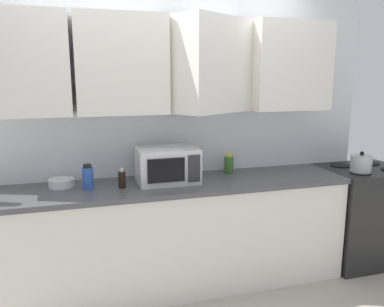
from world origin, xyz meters
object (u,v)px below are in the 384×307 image
Objects in this scene: microwave at (167,165)px; bottle_blue_cleaner at (88,177)px; bottle_soy_dark at (122,179)px; kettle at (361,163)px; stove_range at (361,214)px; bowl_ceramic_small at (62,183)px; bottle_green_oil at (229,164)px.

microwave is 0.63m from bottle_blue_cleaner.
microwave is 0.39m from bottle_soy_dark.
kettle is 0.95× the size of bottle_blue_cleaner.
stove_range is at bearing -1.97° from microwave.
bottle_blue_cleaner is at bearing 176.08° from kettle.
stove_range is 4.67× the size of bowl_ceramic_small.
bowl_ceramic_small reaches higher than stove_range.
bottle_green_oil is at bearing 171.28° from stove_range.
bottle_soy_dark is (-0.37, -0.07, -0.07)m from microwave.
bottle_soy_dark reaches higher than bowl_ceramic_small.
bowl_ceramic_small is (-0.45, 0.16, -0.04)m from bottle_soy_dark.
microwave is at bearing -167.22° from bottle_green_oil.
bottle_green_oil is 0.87× the size of bowl_ceramic_small.
microwave is at bearing -6.19° from bowl_ceramic_small.
stove_range is at bearing -0.44° from bottle_blue_cleaner.
stove_range is 1.96m from microwave.
kettle is 2.08m from bottle_soy_dark.
bottle_green_oil is (-1.12, 0.34, -0.01)m from kettle.
bottle_green_oil is 0.98m from bottle_soy_dark.
kettle reaches higher than stove_range.
bowl_ceramic_small is at bearing 173.81° from microwave.
stove_range is at bearing -8.72° from bottle_green_oil.
kettle is 1.17m from bottle_green_oil.
stove_range is 2.55m from bottle_blue_cleaner.
bottle_blue_cleaner is 0.25m from bowl_ceramic_small.
kettle is 0.38× the size of microwave.
kettle reaches higher than bowl_ceramic_small.
microwave reaches higher than bottle_soy_dark.
bottle_blue_cleaner reaches higher than bowl_ceramic_small.
stove_range is 1.40m from bottle_green_oil.
bowl_ceramic_small is at bearing 176.74° from stove_range.
microwave reaches higher than bottle_blue_cleaner.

